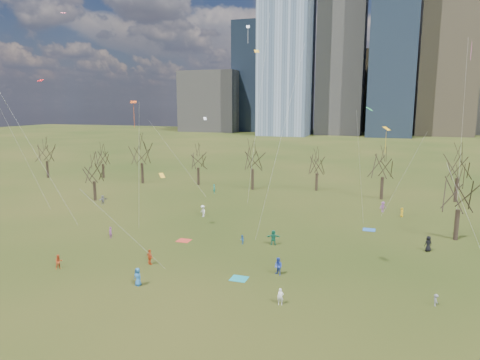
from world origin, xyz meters
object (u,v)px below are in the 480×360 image
(person_4, at_px, (150,257))
(person_0, at_px, (138,277))
(person_1, at_px, (280,297))
(blanket_crimson, at_px, (184,241))
(blanket_navy, at_px, (369,230))
(person_2, at_px, (59,262))
(blanket_teal, at_px, (239,279))

(person_4, bearing_deg, person_0, 132.76)
(person_0, height_order, person_1, person_0)
(blanket_crimson, bearing_deg, person_0, -81.99)
(blanket_crimson, height_order, person_1, person_1)
(blanket_navy, bearing_deg, person_1, -103.82)
(person_2, bearing_deg, person_4, -35.16)
(blanket_crimson, xyz_separation_m, person_4, (0.18, -8.26, 0.80))
(person_0, distance_m, person_4, 5.25)
(person_2, bearing_deg, person_0, -67.09)
(blanket_teal, bearing_deg, person_1, -38.30)
(person_0, bearing_deg, person_1, 17.68)
(blanket_navy, bearing_deg, blanket_teal, -118.01)
(person_1, bearing_deg, person_4, 150.49)
(blanket_teal, distance_m, person_4, 10.03)
(blanket_teal, distance_m, blanket_navy, 23.65)
(person_1, bearing_deg, person_0, 169.28)
(person_2, relative_size, person_4, 0.93)
(blanket_teal, distance_m, person_1, 6.41)
(blanket_crimson, height_order, person_4, person_4)
(blanket_navy, relative_size, person_4, 0.99)
(blanket_teal, height_order, person_2, person_2)
(blanket_navy, distance_m, person_2, 38.07)
(person_0, distance_m, person_1, 13.31)
(blanket_navy, height_order, person_1, person_1)
(blanket_navy, bearing_deg, blanket_crimson, -150.32)
(blanket_navy, height_order, person_0, person_0)
(blanket_crimson, relative_size, person_0, 0.95)
(blanket_navy, xyz_separation_m, person_4, (-21.09, -20.39, 0.80))
(blanket_crimson, bearing_deg, blanket_teal, -40.75)
(blanket_navy, distance_m, blanket_crimson, 24.49)
(blanket_navy, height_order, blanket_crimson, same)
(blanket_navy, relative_size, blanket_crimson, 1.00)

